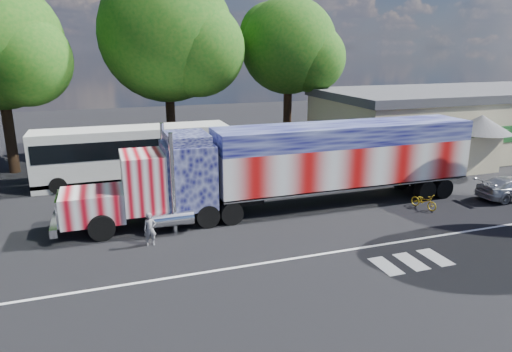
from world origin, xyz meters
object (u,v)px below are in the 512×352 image
object	(u,v)px
semi_truck	(298,164)
woman	(150,229)
tree_n_mid	(169,35)
coach_bus	(134,154)
tree_ne_a	(290,47)
bicycle	(424,201)
parked_car	(512,188)

from	to	relation	value
semi_truck	woman	bearing A→B (deg)	-163.29
semi_truck	tree_n_mid	size ratio (longest dim) A/B	1.56
coach_bus	tree_n_mid	bearing A→B (deg)	60.69
coach_bus	woman	size ratio (longest dim) A/B	8.18
coach_bus	tree_ne_a	bearing A→B (deg)	25.02
bicycle	tree_ne_a	distance (m)	18.50
parked_car	tree_n_mid	xyz separation A→B (m)	(-16.65, 16.98, 8.64)
parked_car	tree_ne_a	distance (m)	19.80
bicycle	tree_ne_a	bearing A→B (deg)	77.22
semi_truck	bicycle	distance (m)	7.10
woman	tree_n_mid	bearing A→B (deg)	82.95
woman	tree_n_mid	distance (m)	19.24
parked_car	tree_n_mid	world-z (taller)	tree_n_mid
parked_car	semi_truck	bearing A→B (deg)	79.71
tree_n_mid	woman	bearing A→B (deg)	-102.59
woman	tree_ne_a	size ratio (longest dim) A/B	0.12
tree_n_mid	bicycle	bearing A→B (deg)	-57.41
semi_truck	woman	xyz separation A→B (m)	(-8.10, -2.43, -1.71)
parked_car	woman	world-z (taller)	woman
tree_n_mid	tree_ne_a	bearing A→B (deg)	-0.79
parked_car	woman	xyz separation A→B (m)	(-20.41, 0.15, 0.11)
semi_truck	tree_ne_a	distance (m)	16.42
parked_car	coach_bus	bearing A→B (deg)	63.91
coach_bus	woman	distance (m)	10.50
semi_truck	tree_n_mid	world-z (taller)	tree_n_mid
bicycle	tree_n_mid	bearing A→B (deg)	106.67
bicycle	tree_ne_a	world-z (taller)	tree_ne_a
semi_truck	parked_car	xyz separation A→B (m)	(12.31, -2.58, -1.82)
woman	bicycle	world-z (taller)	woman
tree_ne_a	tree_n_mid	bearing A→B (deg)	179.21
coach_bus	parked_car	xyz separation A→B (m)	(20.24, -10.60, -1.20)
tree_ne_a	parked_car	bearing A→B (deg)	-67.90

